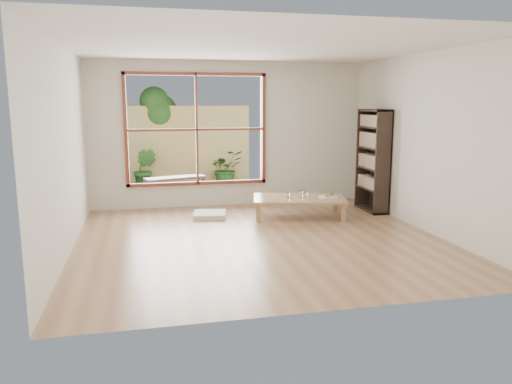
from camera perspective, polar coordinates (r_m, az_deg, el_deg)
ground at (r=7.00m, az=0.47°, el=-5.41°), size 5.00×5.00×0.00m
low_table at (r=8.30m, az=4.94°, el=-0.88°), size 1.65×1.15×0.33m
floor_cushion at (r=8.36m, az=-5.32°, el=-2.57°), size 0.61×0.61×0.08m
bookshelf at (r=8.90m, az=13.22°, el=3.51°), size 0.28×0.80×1.77m
glass_tall at (r=8.24m, az=5.12°, el=-0.22°), size 0.07×0.07×0.13m
glass_mid at (r=8.33m, az=6.20°, el=-0.24°), size 0.07×0.07×0.10m
glass_short at (r=8.40m, az=5.69°, el=-0.18°), size 0.07×0.07×0.09m
glass_small at (r=8.29m, az=3.68°, el=-0.32°), size 0.06×0.06×0.08m
food_tray at (r=8.33m, az=8.31°, el=-0.49°), size 0.31×0.24×0.09m
deck at (r=10.34m, az=-7.30°, el=-0.33°), size 2.80×2.00×0.05m
garden_bench at (r=10.13m, az=-9.26°, el=1.39°), size 1.25×0.69×0.38m
bamboo_fence at (r=11.20m, az=-7.90°, el=5.13°), size 2.80×0.06×1.80m
shrub_right at (r=11.14m, az=-3.46°, el=2.74°), size 0.86×0.79×0.81m
shrub_left at (r=10.88m, az=-12.59°, el=2.55°), size 0.60×0.55×0.89m
garden_tree at (r=11.42m, az=-11.55°, el=8.76°), size 1.04×0.85×2.22m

